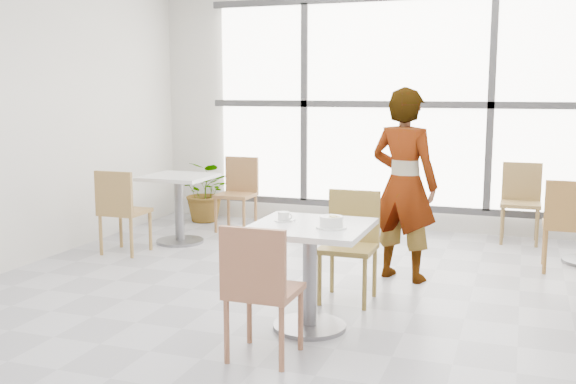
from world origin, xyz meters
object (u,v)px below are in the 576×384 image
(bg_table_left, at_px, (179,199))
(plant_left, at_px, (207,191))
(bg_chair_right_far, at_px, (521,197))
(bg_chair_right_near, at_px, (568,220))
(coffee_cup, at_px, (284,217))
(chair_near, at_px, (259,284))
(oatmeal_bowl, at_px, (331,222))
(chair_far, at_px, (351,238))
(person, at_px, (404,185))
(main_table, at_px, (310,257))
(bg_chair_left_near, at_px, (120,206))
(bg_chair_left_far, at_px, (238,188))

(bg_table_left, distance_m, plant_left, 1.21)
(bg_chair_right_far, bearing_deg, bg_chair_right_near, -71.65)
(coffee_cup, relative_size, bg_chair_right_near, 0.18)
(chair_near, xyz_separation_m, oatmeal_bowl, (0.29, 0.60, 0.29))
(chair_far, xyz_separation_m, bg_table_left, (-2.26, 1.30, -0.01))
(person, xyz_separation_m, bg_table_left, (-2.56, 0.60, -0.36))
(main_table, height_order, person, person)
(main_table, distance_m, bg_table_left, 3.00)
(plant_left, bearing_deg, bg_chair_right_far, 2.31)
(person, bearing_deg, main_table, 91.97)
(main_table, bearing_deg, oatmeal_bowl, -19.80)
(chair_far, xyz_separation_m, bg_chair_right_far, (1.27, 2.63, 0.00))
(plant_left, bearing_deg, person, -32.38)
(person, bearing_deg, coffee_cup, 83.83)
(person, bearing_deg, oatmeal_bowl, 98.67)
(bg_chair_left_near, bearing_deg, chair_near, 138.80)
(chair_far, xyz_separation_m, coffee_cup, (-0.31, -0.72, 0.28))
(oatmeal_bowl, distance_m, bg_chair_right_far, 3.68)
(bg_table_left, bearing_deg, bg_chair_left_near, -114.21)
(bg_table_left, height_order, bg_chair_right_far, bg_chair_right_far)
(main_table, xyz_separation_m, bg_chair_left_far, (-1.83, 2.93, -0.02))
(main_table, height_order, bg_table_left, same)
(person, height_order, plant_left, person)
(oatmeal_bowl, height_order, bg_chair_right_far, bg_chair_right_far)
(main_table, relative_size, plant_left, 1.03)
(person, relative_size, bg_chair_right_near, 1.95)
(plant_left, bearing_deg, chair_far, -44.67)
(oatmeal_bowl, bearing_deg, chair_far, 95.02)
(bg_table_left, xyz_separation_m, bg_chair_left_far, (0.33, 0.86, 0.01))
(oatmeal_bowl, height_order, bg_chair_right_near, bg_chair_right_near)
(main_table, height_order, bg_chair_left_far, bg_chair_left_far)
(bg_table_left, relative_size, plant_left, 0.97)
(bg_chair_left_near, bearing_deg, person, -178.53)
(coffee_cup, xyz_separation_m, plant_left, (-2.20, 3.20, -0.39))
(coffee_cup, distance_m, bg_chair_left_near, 2.64)
(coffee_cup, relative_size, plant_left, 0.20)
(bg_table_left, relative_size, bg_chair_left_far, 0.86)
(bg_chair_left_far, bearing_deg, bg_table_left, -111.25)
(chair_far, distance_m, coffee_cup, 0.83)
(oatmeal_bowl, distance_m, bg_chair_left_near, 3.03)
(main_table, xyz_separation_m, person, (0.40, 1.47, 0.33))
(person, bearing_deg, bg_chair_left_near, 18.51)
(chair_near, distance_m, bg_chair_right_far, 4.33)
(coffee_cup, distance_m, plant_left, 3.90)
(chair_near, height_order, bg_chair_left_near, same)
(chair_far, relative_size, bg_table_left, 1.16)
(bg_chair_right_far, bearing_deg, bg_chair_left_far, -171.56)
(chair_near, distance_m, bg_chair_left_near, 3.12)
(main_table, relative_size, bg_chair_left_far, 0.92)
(main_table, height_order, bg_chair_right_near, bg_chair_right_near)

